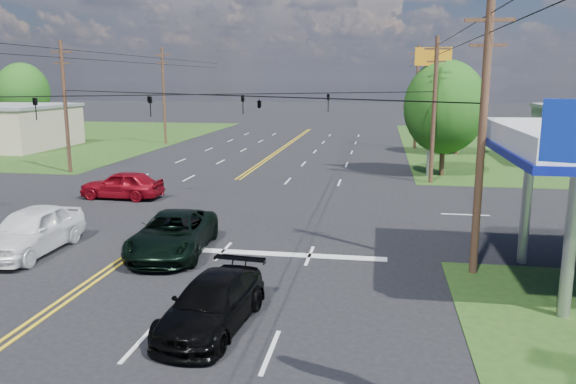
% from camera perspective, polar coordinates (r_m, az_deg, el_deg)
% --- Properties ---
extents(ground, '(280.00, 280.00, 0.00)m').
position_cam_1_polar(ground, '(31.18, -8.80, -1.33)').
color(ground, black).
rests_on(ground, ground).
extents(grass_nw, '(46.00, 48.00, 0.03)m').
position_cam_1_polar(grass_nw, '(75.76, -26.89, 5.03)').
color(grass_nw, '#1E4315').
rests_on(grass_nw, ground).
extents(stop_bar, '(10.00, 0.50, 0.02)m').
position_cam_1_polar(stop_bar, '(22.44, -2.90, -6.26)').
color(stop_bar, silver).
rests_on(stop_bar, ground).
extents(pole_se, '(1.60, 0.28, 9.50)m').
position_cam_1_polar(pole_se, '(20.27, 19.10, 5.43)').
color(pole_se, '#3C2619').
rests_on(pole_se, ground).
extents(pole_nw, '(1.60, 0.28, 9.50)m').
position_cam_1_polar(pole_nw, '(44.14, -21.68, 8.16)').
color(pole_nw, '#3C2619').
rests_on(pole_nw, ground).
extents(pole_ne, '(1.60, 0.28, 9.50)m').
position_cam_1_polar(pole_ne, '(38.09, 14.62, 8.20)').
color(pole_ne, '#3C2619').
rests_on(pole_ne, ground).
extents(pole_left_far, '(1.60, 0.28, 10.00)m').
position_cam_1_polar(pole_left_far, '(61.22, -12.51, 9.61)').
color(pole_left_far, '#3C2619').
rests_on(pole_left_far, ground).
extents(pole_right_far, '(1.60, 0.28, 10.00)m').
position_cam_1_polar(pole_right_far, '(57.01, 12.93, 9.48)').
color(pole_right_far, '#3C2619').
rests_on(pole_right_far, ground).
extents(span_wire_signals, '(26.00, 18.00, 1.13)m').
position_cam_1_polar(span_wire_signals, '(30.44, -9.15, 9.74)').
color(span_wire_signals, black).
rests_on(span_wire_signals, ground).
extents(power_lines, '(26.04, 100.00, 0.64)m').
position_cam_1_polar(power_lines, '(28.59, -10.62, 14.82)').
color(power_lines, black).
rests_on(power_lines, ground).
extents(tree_right_a, '(5.70, 5.70, 8.18)m').
position_cam_1_polar(tree_right_a, '(41.17, 15.65, 8.30)').
color(tree_right_a, '#3C2619').
rests_on(tree_right_a, ground).
extents(tree_right_b, '(4.94, 4.94, 7.09)m').
position_cam_1_polar(tree_right_b, '(53.40, 16.93, 8.15)').
color(tree_right_b, '#3C2619').
rests_on(tree_right_b, ground).
extents(tree_far_l, '(6.08, 6.08, 8.72)m').
position_cam_1_polar(tree_far_l, '(73.74, -25.35, 9.08)').
color(tree_far_l, '#3C2619').
rests_on(tree_far_l, ground).
extents(pickup_dkgreen, '(3.15, 5.97, 1.60)m').
position_cam_1_polar(pickup_dkgreen, '(22.70, -11.62, -4.18)').
color(pickup_dkgreen, black).
rests_on(pickup_dkgreen, ground).
extents(suv_black, '(2.44, 4.98, 1.39)m').
position_cam_1_polar(suv_black, '(15.99, -7.69, -11.17)').
color(suv_black, black).
rests_on(suv_black, ground).
extents(pickup_white, '(2.24, 5.43, 1.84)m').
position_cam_1_polar(pickup_white, '(24.48, -24.65, -3.57)').
color(pickup_white, white).
rests_on(pickup_white, ground).
extents(sedan_red, '(4.81, 2.08, 1.62)m').
position_cam_1_polar(sedan_red, '(33.82, -16.52, 0.72)').
color(sedan_red, maroon).
rests_on(sedan_red, ground).
extents(polesign_ne, '(2.46, 0.35, 8.92)m').
position_cam_1_polar(polesign_ne, '(40.54, 14.46, 11.43)').
color(polesign_ne, '#A5A5AA').
rests_on(polesign_ne, ground).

